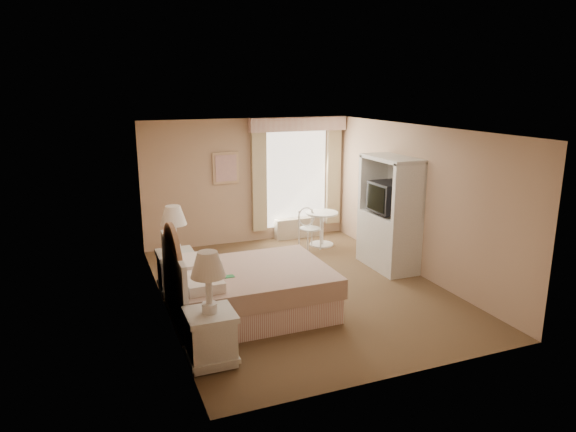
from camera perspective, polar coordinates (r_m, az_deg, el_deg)
name	(u,v)px	position (r m, az deg, el deg)	size (l,w,h in m)	color
room	(301,211)	(7.83, 1.45, 0.52)	(4.21, 5.51, 2.51)	brown
window	(298,174)	(10.60, 1.08, 4.64)	(2.05, 0.22, 2.51)	white
framed_art	(226,168)	(10.15, -6.92, 5.31)	(0.52, 0.04, 0.62)	tan
bed	(243,290)	(7.22, -5.04, -8.16)	(2.16, 1.70, 1.50)	tan
nightstand_near	(210,323)	(5.99, -8.63, -11.69)	(0.55, 0.55, 1.33)	white
nightstand_far	(176,260)	(8.09, -12.37, -4.84)	(0.56, 0.56, 1.35)	white
round_table	(322,223)	(10.25, 3.78, -0.80)	(0.64, 0.64, 0.68)	silver
cafe_chair	(308,225)	(10.02, 2.27, -1.01)	(0.46, 0.46, 0.82)	silver
armoire	(389,222)	(9.06, 11.18, -0.71)	(0.59, 1.18, 1.96)	white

